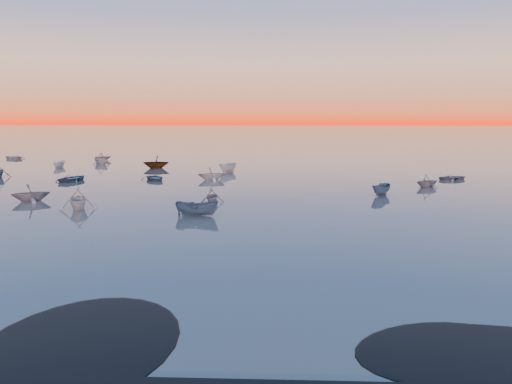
# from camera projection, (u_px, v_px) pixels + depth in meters

# --- Properties ---
(ground) EXTENTS (600.00, 600.00, 0.00)m
(ground) POSITION_uv_depth(u_px,v_px,m) (280.00, 152.00, 118.02)
(ground) COLOR #696158
(ground) RESTS_ON ground
(mud_lobes) EXTENTS (140.00, 6.00, 0.07)m
(mud_lobes) POSITION_uv_depth(u_px,v_px,m) (301.00, 353.00, 18.28)
(mud_lobes) COLOR black
(mud_lobes) RESTS_ON ground
(moored_fleet) EXTENTS (124.00, 58.00, 1.20)m
(moored_fleet) POSITION_uv_depth(u_px,v_px,m) (282.00, 176.00, 71.60)
(moored_fleet) COLOR silver
(moored_fleet) RESTS_ON ground
(boat_near_center) EXTENTS (1.90, 3.96, 1.34)m
(boat_near_center) POSITION_uv_depth(u_px,v_px,m) (197.00, 216.00, 43.27)
(boat_near_center) COLOR #3E5C76
(boat_near_center) RESTS_ON ground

